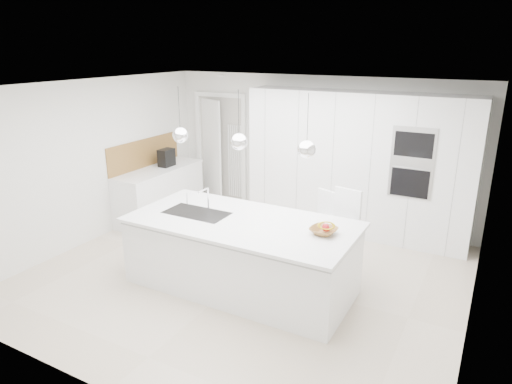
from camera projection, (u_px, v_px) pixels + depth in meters
The scene contains 27 objects.
floor at pixel (245, 275), 6.19m from camera, with size 5.50×5.50×0.00m, color beige.
wall_back at pixel (317, 150), 7.89m from camera, with size 5.50×5.50×0.00m, color silver.
wall_left at pixel (91, 162), 7.05m from camera, with size 5.00×5.00×0.00m, color silver.
ceiling at pixel (244, 87), 5.42m from camera, with size 5.50×5.50×0.00m, color white.
tall_cabinets at pixel (356, 164), 7.31m from camera, with size 3.60×0.60×2.30m, color white.
oven_stack at pixel (412, 163), 6.58m from camera, with size 0.62×0.04×1.05m, color #A5A5A8, non-canonical shape.
doorway_frame at pixel (221, 151), 8.82m from camera, with size 1.11×0.08×2.13m, color white, non-canonical shape.
hallway_door at pixel (209, 151), 8.90m from camera, with size 0.82×0.04×2.00m, color white.
radiator at pixel (235, 162), 8.72m from camera, with size 0.32×0.04×1.40m, color white, non-canonical shape.
left_base_cabinets at pixel (160, 194), 8.17m from camera, with size 0.60×1.80×0.86m, color white.
left_worktop at pixel (158, 170), 8.03m from camera, with size 0.62×1.82×0.04m, color white.
oak_backsplash at pixel (145, 153), 8.08m from camera, with size 0.02×1.80×0.50m, color olive.
island_base at pixel (240, 256), 5.76m from camera, with size 2.80×1.20×0.86m, color white.
island_worktop at pixel (242, 222), 5.66m from camera, with size 2.84×1.40×0.04m, color white.
island_sink at pixel (197, 219), 5.93m from camera, with size 0.84×0.44×0.18m, color #3F3F42, non-canonical shape.
island_tap at pixel (208, 198), 6.01m from camera, with size 0.02×0.02×0.30m, color white.
pendant_left at pixel (180, 135), 5.69m from camera, with size 0.20×0.20×0.20m, color white.
pendant_mid at pixel (239, 142), 5.31m from camera, with size 0.20×0.20×0.20m, color white.
pendant_right at pixel (307, 149), 4.92m from camera, with size 0.20×0.20×0.20m, color white.
fruit_bowl at pixel (323, 231), 5.24m from camera, with size 0.31×0.31×0.08m, color olive.
espresso_machine at pixel (166, 158), 8.15m from camera, with size 0.19×0.29×0.31m, color black.
bar_stool_left at pixel (323, 232), 6.22m from camera, with size 0.36×0.50×1.09m, color white, non-canonical shape.
bar_stool_right at pixel (342, 237), 5.89m from camera, with size 0.40×0.55×1.21m, color white, non-canonical shape.
apple_a at pixel (326, 227), 5.27m from camera, with size 0.08×0.08×0.08m, color red.
apple_b at pixel (327, 228), 5.23m from camera, with size 0.07×0.07×0.07m, color red.
apple_c at pixel (325, 228), 5.23m from camera, with size 0.07×0.07×0.07m, color red.
banana_bunch at pixel (326, 226), 5.20m from camera, with size 0.20×0.20×0.03m, color gold.
Camera 1 is at (2.77, -4.80, 2.97)m, focal length 32.00 mm.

